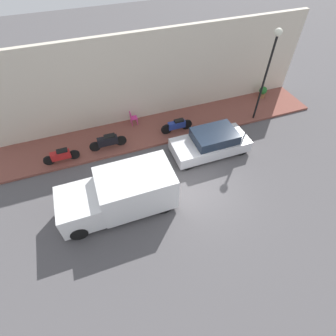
{
  "coord_description": "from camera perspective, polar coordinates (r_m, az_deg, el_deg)",
  "views": [
    {
      "loc": [
        -7.02,
        4.21,
        10.22
      ],
      "look_at": [
        1.25,
        1.2,
        0.6
      ],
      "focal_mm": 28.0,
      "sensor_mm": 36.0,
      "label": 1
    }
  ],
  "objects": [
    {
      "name": "ground_plane",
      "position": [
        13.09,
        6.84,
        -4.23
      ],
      "size": [
        60.0,
        60.0,
        0.0
      ],
      "primitive_type": "plane",
      "color": "#514F51"
    },
    {
      "name": "sidewalk",
      "position": [
        16.26,
        -0.5,
        8.92
      ],
      "size": [
        2.79,
        19.03,
        0.14
      ],
      "color": "brown",
      "rests_on": "ground_plane"
    },
    {
      "name": "building_facade",
      "position": [
        16.08,
        -2.52,
        19.27
      ],
      "size": [
        0.3,
        19.03,
        5.22
      ],
      "color": "beige",
      "rests_on": "ground_plane"
    },
    {
      "name": "parked_car",
      "position": [
        14.48,
        9.34,
        5.48
      ],
      "size": [
        1.85,
        4.17,
        1.36
      ],
      "color": "silver",
      "rests_on": "ground_plane"
    },
    {
      "name": "delivery_van",
      "position": [
        11.71,
        -10.55,
        -5.55
      ],
      "size": [
        2.09,
        5.03,
        1.96
      ],
      "color": "white",
      "rests_on": "ground_plane"
    },
    {
      "name": "motorcycle_black",
      "position": [
        14.81,
        -12.94,
        5.69
      ],
      "size": [
        0.3,
        2.05,
        0.87
      ],
      "color": "black",
      "rests_on": "sidewalk"
    },
    {
      "name": "motorcycle_red",
      "position": [
        14.8,
        -22.24,
        2.53
      ],
      "size": [
        0.3,
        1.85,
        0.79
      ],
      "color": "#B21E1E",
      "rests_on": "sidewalk"
    },
    {
      "name": "motorcycle_blue",
      "position": [
        15.57,
        1.95,
        9.3
      ],
      "size": [
        0.3,
        1.93,
        0.8
      ],
      "color": "navy",
      "rests_on": "sidewalk"
    },
    {
      "name": "streetlamp",
      "position": [
        15.93,
        21.32,
        20.97
      ],
      "size": [
        0.39,
        0.39,
        5.32
      ],
      "color": "black",
      "rests_on": "sidewalk"
    },
    {
      "name": "potted_plant",
      "position": [
        19.73,
        19.93,
        15.33
      ],
      "size": [
        0.51,
        0.51,
        0.76
      ],
      "color": "brown",
      "rests_on": "sidewalk"
    },
    {
      "name": "cafe_chair",
      "position": [
        16.22,
        -7.74,
        10.88
      ],
      "size": [
        0.4,
        0.4,
        0.87
      ],
      "color": "#D8338C",
      "rests_on": "sidewalk"
    }
  ]
}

